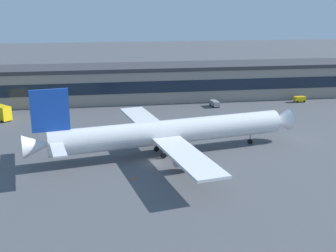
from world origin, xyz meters
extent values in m
plane|color=#4C4F54|center=(0.00, 0.00, 0.00)|extent=(600.00, 600.00, 0.00)
cube|color=gray|center=(0.00, 60.93, 5.18)|extent=(189.20, 17.33, 10.35)
cube|color=#38383D|center=(0.00, 60.93, 10.95)|extent=(192.98, 17.68, 1.20)
cube|color=#192333|center=(0.00, 52.21, 5.70)|extent=(185.41, 0.16, 3.73)
cylinder|color=white|center=(4.27, 5.17, 4.87)|extent=(51.01, 14.24, 5.12)
cone|color=white|center=(30.83, 10.05, 4.87)|extent=(5.41, 5.62, 4.87)
cone|color=white|center=(-22.53, 0.24, 4.87)|extent=(6.37, 5.55, 4.61)
cube|color=#1947B2|center=(-19.79, 0.75, 11.52)|extent=(7.14, 1.79, 8.19)
cube|color=white|center=(-20.31, 6.38, 5.63)|extent=(4.03, 9.50, 0.30)
cube|color=white|center=(-18.28, -4.70, 5.63)|extent=(4.03, 9.50, 0.30)
cube|color=white|center=(-0.23, 18.59, 4.35)|extent=(10.04, 23.62, 0.50)
cube|color=white|center=(4.84, -8.98, 4.35)|extent=(10.04, 23.62, 0.50)
cylinder|color=#99999E|center=(1.38, 15.39, 2.55)|extent=(4.66, 3.53, 2.82)
cylinder|color=#99999E|center=(5.20, -5.42, 2.55)|extent=(4.66, 3.53, 2.82)
cylinder|color=black|center=(23.31, 8.66, 0.55)|extent=(1.17, 0.69, 1.10)
cylinder|color=slate|center=(23.31, 8.66, 1.98)|extent=(0.24, 0.24, 2.31)
cylinder|color=black|center=(1.35, 6.97, 0.55)|extent=(1.17, 0.69, 1.10)
cylinder|color=slate|center=(1.35, 6.97, 1.98)|extent=(0.24, 0.24, 2.31)
cylinder|color=black|center=(2.18, 2.44, 0.55)|extent=(1.17, 0.69, 1.10)
cylinder|color=slate|center=(2.18, 2.44, 1.98)|extent=(0.24, 0.24, 2.31)
cube|color=gray|center=(25.21, 46.27, 1.10)|extent=(2.38, 4.58, 1.50)
cube|color=black|center=(25.08, 47.48, 1.40)|extent=(1.91, 1.72, 0.38)
cylinder|color=black|center=(24.19, 47.71, 0.35)|extent=(0.38, 0.73, 0.70)
cylinder|color=black|center=(25.89, 47.90, 0.35)|extent=(0.38, 0.73, 0.70)
cylinder|color=black|center=(24.53, 44.65, 0.35)|extent=(0.38, 0.73, 0.70)
cylinder|color=black|center=(26.23, 44.84, 0.35)|extent=(0.38, 0.73, 0.70)
cube|color=yellow|center=(54.61, 48.18, 1.10)|extent=(3.69, 2.16, 1.50)
cube|color=black|center=(53.62, 48.14, 1.40)|extent=(1.34, 1.90, 0.38)
cylinder|color=black|center=(53.39, 47.23, 0.35)|extent=(0.71, 0.33, 0.70)
cylinder|color=black|center=(53.31, 49.03, 0.35)|extent=(0.71, 0.33, 0.70)
cylinder|color=black|center=(55.91, 47.34, 0.35)|extent=(0.71, 0.33, 0.70)
cylinder|color=black|center=(55.83, 49.14, 0.35)|extent=(0.71, 0.33, 0.70)
cube|color=yellow|center=(-37.63, 40.03, 2.25)|extent=(6.73, 7.11, 3.80)
cylinder|color=black|center=(-38.43, 42.69, 0.35)|extent=(0.69, 0.72, 0.70)
cylinder|color=black|center=(-36.83, 37.37, 0.35)|extent=(0.69, 0.72, 0.70)
cylinder|color=black|center=(-35.08, 38.93, 0.35)|extent=(0.69, 0.72, 0.70)
cone|color=#F2590C|center=(-4.98, -7.88, 0.31)|extent=(0.49, 0.49, 0.62)
camera|label=1|loc=(-10.36, -79.98, 30.64)|focal=45.46mm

